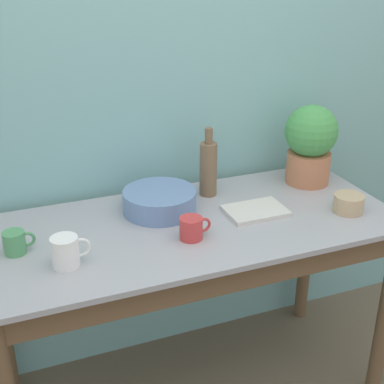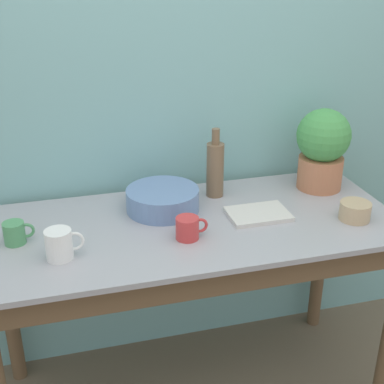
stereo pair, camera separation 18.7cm
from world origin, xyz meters
The scene contains 10 objects.
wall_back centered at (0.00, 0.72, 1.20)m, with size 6.00×0.05×2.40m.
counter_table centered at (0.00, 0.30, 0.65)m, with size 1.50×0.66×0.80m.
potted_plant centered at (0.59, 0.50, 0.97)m, with size 0.21×0.21×0.33m.
bowl_wash_large centered at (-0.08, 0.46, 0.84)m, with size 0.27×0.27×0.08m.
bottle_tall centered at (0.15, 0.53, 0.91)m, with size 0.07×0.07×0.28m.
mug_red centered at (-0.04, 0.22, 0.84)m, with size 0.11×0.08×0.08m.
mug_green centered at (-0.61, 0.34, 0.84)m, with size 0.10×0.07×0.08m.
mug_white centered at (-0.47, 0.21, 0.85)m, with size 0.12×0.09×0.10m.
bowl_small_tan centered at (0.58, 0.20, 0.83)m, with size 0.11×0.11×0.07m.
tray_board centered at (0.25, 0.32, 0.81)m, with size 0.22×0.16×0.02m.
Camera 1 is at (-0.62, -1.25, 1.69)m, focal length 50.00 mm.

